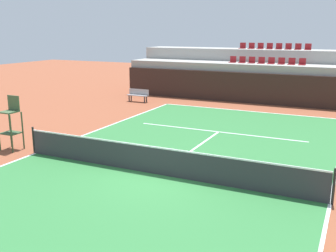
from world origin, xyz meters
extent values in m
plane|color=brown|center=(0.00, 0.00, 0.00)|extent=(80.00, 80.00, 0.00)
cube|color=#2D7238|center=(0.00, 0.00, 0.01)|extent=(11.00, 24.00, 0.01)
cube|color=white|center=(0.00, 11.95, 0.01)|extent=(11.00, 0.10, 0.00)
cube|color=white|center=(-5.45, 0.00, 0.01)|extent=(0.10, 24.00, 0.00)
cube|color=white|center=(5.45, 0.00, 0.01)|extent=(0.10, 24.00, 0.00)
cube|color=white|center=(0.00, 6.40, 0.01)|extent=(8.26, 0.10, 0.00)
cube|color=white|center=(0.00, 3.20, 0.01)|extent=(0.10, 6.40, 0.00)
cube|color=black|center=(0.00, 14.73, 1.01)|extent=(19.78, 0.30, 2.01)
cube|color=#9E9E99|center=(0.00, 16.08, 1.27)|extent=(19.78, 2.40, 2.53)
cube|color=#9E9E99|center=(0.00, 18.48, 1.70)|extent=(19.78, 2.40, 3.40)
cube|color=maroon|center=(-2.35, 16.08, 2.55)|extent=(0.44, 0.44, 0.04)
cube|color=maroon|center=(-2.35, 16.28, 2.77)|extent=(0.44, 0.04, 0.40)
cube|color=maroon|center=(-1.68, 16.08, 2.55)|extent=(0.44, 0.44, 0.04)
cube|color=maroon|center=(-1.68, 16.28, 2.77)|extent=(0.44, 0.04, 0.40)
cube|color=maroon|center=(-1.01, 16.08, 2.55)|extent=(0.44, 0.44, 0.04)
cube|color=maroon|center=(-1.01, 16.28, 2.77)|extent=(0.44, 0.04, 0.40)
cube|color=maroon|center=(-0.34, 16.08, 2.55)|extent=(0.44, 0.44, 0.04)
cube|color=maroon|center=(-0.34, 16.28, 2.77)|extent=(0.44, 0.04, 0.40)
cube|color=maroon|center=(0.34, 16.08, 2.55)|extent=(0.44, 0.44, 0.04)
cube|color=maroon|center=(0.34, 16.28, 2.77)|extent=(0.44, 0.04, 0.40)
cube|color=maroon|center=(1.01, 16.08, 2.55)|extent=(0.44, 0.44, 0.04)
cube|color=maroon|center=(1.01, 16.28, 2.77)|extent=(0.44, 0.04, 0.40)
cube|color=maroon|center=(1.68, 16.08, 2.55)|extent=(0.44, 0.44, 0.04)
cube|color=maroon|center=(1.68, 16.28, 2.77)|extent=(0.44, 0.04, 0.40)
cube|color=maroon|center=(2.35, 16.08, 2.55)|extent=(0.44, 0.44, 0.04)
cube|color=maroon|center=(2.35, 16.28, 2.77)|extent=(0.44, 0.04, 0.40)
cube|color=maroon|center=(-2.35, 18.48, 3.42)|extent=(0.44, 0.44, 0.04)
cube|color=maroon|center=(-2.35, 18.68, 3.64)|extent=(0.44, 0.04, 0.40)
cube|color=maroon|center=(-1.68, 18.48, 3.42)|extent=(0.44, 0.44, 0.04)
cube|color=maroon|center=(-1.68, 18.68, 3.64)|extent=(0.44, 0.04, 0.40)
cube|color=maroon|center=(-1.01, 18.48, 3.42)|extent=(0.44, 0.44, 0.04)
cube|color=maroon|center=(-1.01, 18.68, 3.64)|extent=(0.44, 0.04, 0.40)
cube|color=maroon|center=(-0.34, 18.48, 3.42)|extent=(0.44, 0.44, 0.04)
cube|color=maroon|center=(-0.34, 18.68, 3.64)|extent=(0.44, 0.04, 0.40)
cube|color=maroon|center=(0.34, 18.48, 3.42)|extent=(0.44, 0.44, 0.04)
cube|color=maroon|center=(0.34, 18.68, 3.64)|extent=(0.44, 0.04, 0.40)
cube|color=maroon|center=(1.01, 18.48, 3.42)|extent=(0.44, 0.44, 0.04)
cube|color=maroon|center=(1.01, 18.68, 3.64)|extent=(0.44, 0.04, 0.40)
cube|color=maroon|center=(1.68, 18.48, 3.42)|extent=(0.44, 0.44, 0.04)
cube|color=maroon|center=(1.68, 18.68, 3.64)|extent=(0.44, 0.04, 0.40)
cube|color=maroon|center=(2.35, 18.48, 3.42)|extent=(0.44, 0.44, 0.04)
cube|color=maroon|center=(2.35, 18.68, 3.64)|extent=(0.44, 0.04, 0.40)
cylinder|color=black|center=(-5.50, 0.00, 0.55)|extent=(0.08, 0.08, 1.07)
cylinder|color=black|center=(5.50, 0.00, 0.55)|extent=(0.08, 0.08, 1.07)
cube|color=#333338|center=(0.00, 0.00, 0.47)|extent=(10.90, 0.02, 0.92)
cube|color=white|center=(0.00, 0.00, 0.96)|extent=(10.90, 0.04, 0.05)
cylinder|color=#334C2D|center=(-6.35, -0.30, 0.78)|extent=(0.06, 0.06, 1.55)
cylinder|color=#334C2D|center=(-7.05, 0.30, 0.78)|extent=(0.06, 0.06, 1.55)
cylinder|color=#334C2D|center=(-6.35, 0.30, 0.78)|extent=(0.06, 0.06, 1.55)
cube|color=#334C2D|center=(-6.70, 0.00, 0.70)|extent=(0.70, 0.60, 0.04)
cube|color=#3F5938|center=(-6.70, 0.00, 1.57)|extent=(0.60, 0.60, 0.05)
cube|color=#3F5938|center=(-6.70, 0.28, 1.90)|extent=(0.60, 0.04, 0.60)
cube|color=#99999E|center=(-7.61, 11.86, 0.45)|extent=(1.50, 0.40, 0.05)
cube|color=#99999E|center=(-7.61, 12.04, 0.67)|extent=(1.50, 0.04, 0.36)
cube|color=#2D2D33|center=(-8.21, 11.72, 0.21)|extent=(0.06, 0.06, 0.42)
cube|color=#2D2D33|center=(-7.01, 11.72, 0.21)|extent=(0.06, 0.06, 0.42)
cube|color=#2D2D33|center=(-8.21, 12.00, 0.21)|extent=(0.06, 0.06, 0.42)
cube|color=#2D2D33|center=(-7.01, 12.00, 0.21)|extent=(0.06, 0.06, 0.42)
camera|label=1|loc=(5.84, -11.30, 4.78)|focal=42.56mm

